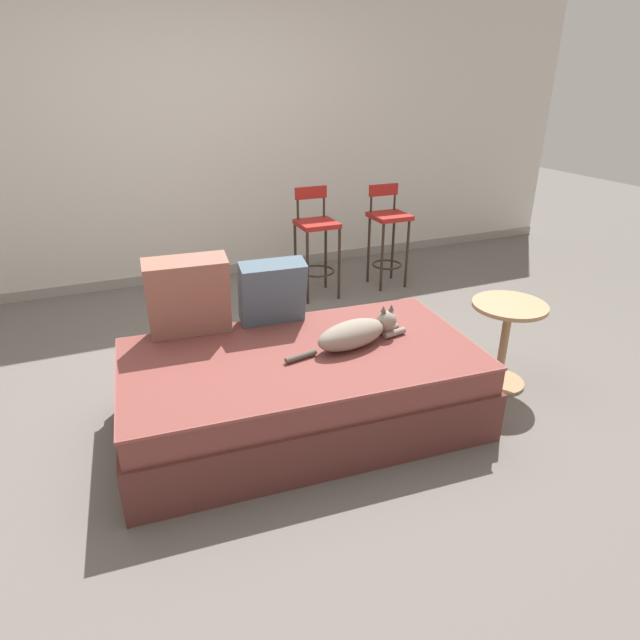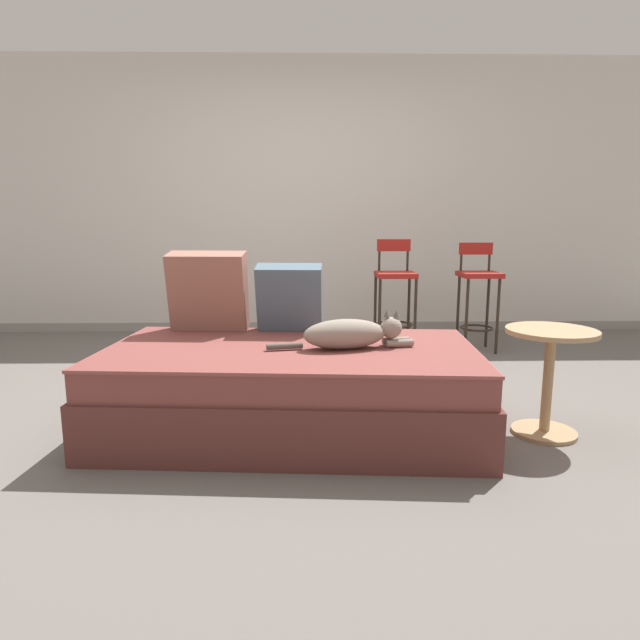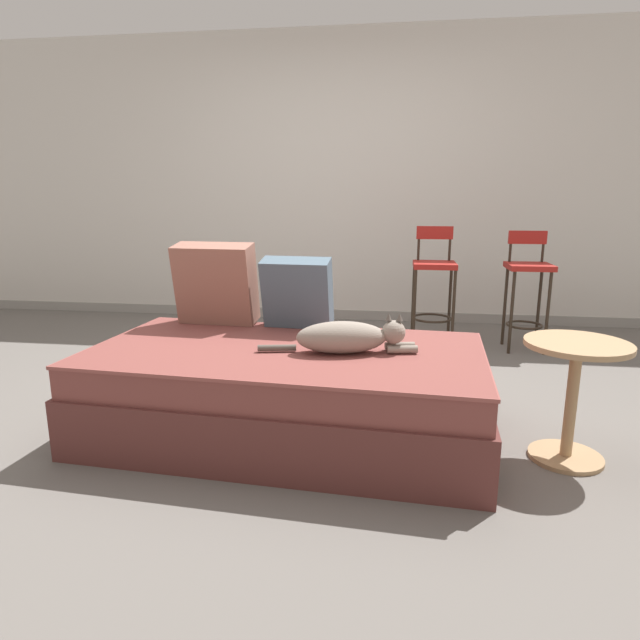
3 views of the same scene
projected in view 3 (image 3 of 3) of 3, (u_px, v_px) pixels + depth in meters
The scene contains 10 objects.
ground_plane at pixel (301, 403), 3.06m from camera, with size 16.00×16.00×0.00m, color #66605B.
wall_back_panel at pixel (342, 181), 4.94m from camera, with size 8.00×0.10×2.60m, color silver.
wall_baseboard_trim at pixel (340, 314), 5.16m from camera, with size 8.00×0.02×0.09m, color gray.
couch at pixel (287, 390), 2.62m from camera, with size 1.96×1.14×0.44m.
throw_pillow_corner at pixel (216, 284), 3.01m from camera, with size 0.46×0.26×0.46m.
throw_pillow_middle at pixel (297, 293), 2.92m from camera, with size 0.39×0.24×0.39m.
cat at pixel (348, 337), 2.47m from camera, with size 0.74×0.25×0.19m.
bar_stool_near_window at pixel (434, 280), 4.13m from camera, with size 0.32×0.32×0.93m.
bar_stool_by_doorway at pixel (527, 281), 4.04m from camera, with size 0.32×0.32×0.90m.
side_table at pixel (573, 384), 2.33m from camera, with size 0.44×0.44×0.55m.
Camera 3 is at (0.50, -2.83, 1.15)m, focal length 30.00 mm.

